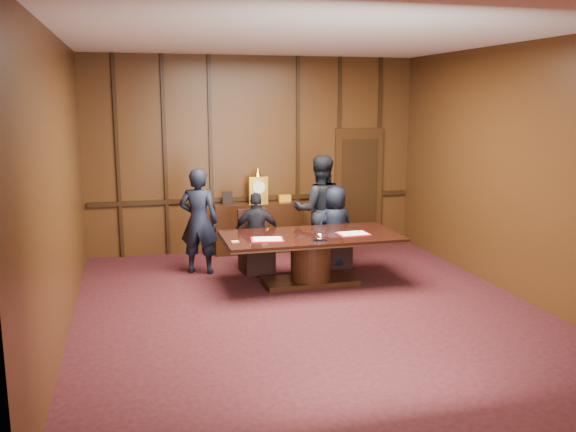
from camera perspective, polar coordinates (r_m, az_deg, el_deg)
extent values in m
plane|color=black|center=(8.14, 1.96, -8.76)|extent=(7.00, 7.00, 0.00)
plane|color=silver|center=(7.71, 2.13, 16.57)|extent=(7.00, 7.00, 0.00)
cube|color=black|center=(11.11, -3.13, 5.77)|extent=(6.00, 0.04, 3.50)
cube|color=black|center=(4.53, 14.72, -2.00)|extent=(6.00, 0.04, 3.50)
cube|color=black|center=(7.46, -20.67, 2.60)|extent=(0.04, 7.00, 3.50)
cube|color=black|center=(9.05, 20.62, 3.93)|extent=(0.04, 7.00, 3.50)
cube|color=black|center=(11.18, -3.05, 1.67)|extent=(5.90, 0.05, 0.08)
cube|color=black|center=(11.71, 6.60, 2.77)|extent=(0.95, 0.06, 2.20)
sphere|color=gold|center=(11.52, 5.00, 2.42)|extent=(0.08, 0.08, 0.08)
cube|color=black|center=(11.07, -2.81, -1.06)|extent=(1.60, 0.45, 0.90)
cube|color=black|center=(11.05, -6.35, -3.37)|extent=(0.12, 0.40, 0.06)
cube|color=black|center=(11.32, 0.68, -2.96)|extent=(0.12, 0.40, 0.06)
cube|color=gold|center=(10.95, -2.84, 2.48)|extent=(0.34, 0.18, 0.48)
cylinder|color=white|center=(10.84, -2.74, 2.72)|extent=(0.22, 0.03, 0.22)
cone|color=gold|center=(10.91, -2.86, 4.14)|extent=(0.14, 0.14, 0.16)
cube|color=black|center=(10.89, -5.69, 1.70)|extent=(0.18, 0.04, 0.22)
cube|color=orange|center=(11.11, -0.33, 1.67)|extent=(0.22, 0.12, 0.12)
cube|color=black|center=(9.22, 2.11, -6.12)|extent=(1.40, 0.60, 0.08)
cylinder|color=black|center=(9.13, 2.13, -4.02)|extent=(0.60, 0.60, 0.62)
cube|color=black|center=(9.05, 2.14, -2.06)|extent=(2.62, 1.32, 0.02)
cube|color=black|center=(9.05, 2.14, -1.94)|extent=(2.60, 1.30, 0.06)
cube|color=#B11024|center=(8.70, -1.96, -2.21)|extent=(0.50, 0.39, 0.01)
cube|color=white|center=(8.70, -1.96, -2.16)|extent=(0.44, 0.34, 0.01)
cube|color=#B11024|center=(9.11, 6.10, -1.67)|extent=(0.48, 0.36, 0.01)
cube|color=white|center=(9.11, 6.10, -1.61)|extent=(0.42, 0.30, 0.01)
cube|color=white|center=(8.62, 3.00, -2.34)|extent=(0.20, 0.14, 0.01)
ellipsoid|color=white|center=(8.61, 3.00, -1.97)|extent=(0.13, 0.13, 0.10)
cube|color=#D9B86A|center=(8.60, -4.97, -2.40)|extent=(0.11, 0.08, 0.01)
cube|color=black|center=(9.81, -2.95, -3.93)|extent=(0.53, 0.53, 0.46)
cube|color=black|center=(9.89, -3.37, -0.90)|extent=(0.48, 0.12, 0.55)
cylinder|color=black|center=(9.62, -3.88, -4.96)|extent=(0.04, 0.04, 0.23)
cylinder|color=black|center=(10.07, -2.06, -4.21)|extent=(0.04, 0.04, 0.23)
cube|color=black|center=(10.14, 4.27, -3.46)|extent=(0.52, 0.52, 0.46)
cube|color=black|center=(10.22, 3.83, -0.52)|extent=(0.48, 0.10, 0.55)
cylinder|color=black|center=(9.93, 3.54, -4.45)|extent=(0.04, 0.04, 0.23)
cylinder|color=black|center=(10.42, 4.95, -3.74)|extent=(0.04, 0.04, 0.23)
imported|color=black|center=(9.67, -2.92, -1.60)|extent=(0.81, 0.45, 1.30)
imported|color=black|center=(10.00, 4.40, -1.04)|extent=(0.71, 0.51, 1.35)
imported|color=black|center=(9.71, -8.35, -0.47)|extent=(0.72, 0.60, 1.69)
imported|color=black|center=(10.16, 2.99, 0.55)|extent=(0.99, 0.82, 1.83)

